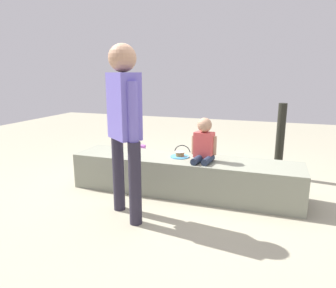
% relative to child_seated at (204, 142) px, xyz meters
% --- Properties ---
extents(ground_plane, '(12.00, 12.00, 0.00)m').
position_rel_child_seated_xyz_m(ground_plane, '(-0.24, 0.03, -0.63)').
color(ground_plane, '#A09A82').
extents(concrete_ledge, '(2.64, 0.57, 0.42)m').
position_rel_child_seated_xyz_m(concrete_ledge, '(-0.24, 0.03, -0.42)').
color(concrete_ledge, gray).
rests_on(concrete_ledge, ground_plane).
extents(child_seated, '(0.28, 0.33, 0.48)m').
position_rel_child_seated_xyz_m(child_seated, '(0.00, 0.00, 0.00)').
color(child_seated, '#232E45').
rests_on(child_seated, concrete_ledge).
extents(adult_standing, '(0.41, 0.36, 1.64)m').
position_rel_child_seated_xyz_m(adult_standing, '(-0.59, -0.74, 0.35)').
color(adult_standing, '#282434').
rests_on(adult_standing, ground_plane).
extents(cake_plate, '(0.22, 0.22, 0.07)m').
position_rel_child_seated_xyz_m(cake_plate, '(-0.30, 0.06, -0.19)').
color(cake_plate, '#4CA5D8').
rests_on(cake_plate, concrete_ledge).
extents(gift_bag, '(0.21, 0.09, 0.33)m').
position_rel_child_seated_xyz_m(gift_bag, '(-1.24, 0.97, -0.48)').
color(gift_bag, '#B259BF').
rests_on(gift_bag, ground_plane).
extents(railing_post, '(0.36, 0.36, 1.00)m').
position_rel_child_seated_xyz_m(railing_post, '(0.82, 1.00, -0.27)').
color(railing_post, black).
rests_on(railing_post, ground_plane).
extents(water_bottle_near_gift, '(0.07, 0.07, 0.18)m').
position_rel_child_seated_xyz_m(water_bottle_near_gift, '(0.37, 0.87, -0.55)').
color(water_bottle_near_gift, silver).
rests_on(water_bottle_near_gift, ground_plane).
extents(cake_box_white, '(0.33, 0.32, 0.14)m').
position_rel_child_seated_xyz_m(cake_box_white, '(-1.00, 0.72, -0.56)').
color(cake_box_white, white).
rests_on(cake_box_white, ground_plane).
extents(handbag_black_leather, '(0.33, 0.11, 0.38)m').
position_rel_child_seated_xyz_m(handbag_black_leather, '(-0.49, 0.84, -0.50)').
color(handbag_black_leather, black).
rests_on(handbag_black_leather, ground_plane).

